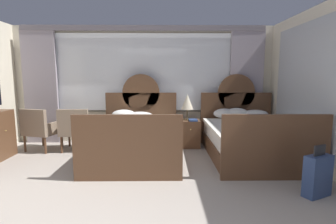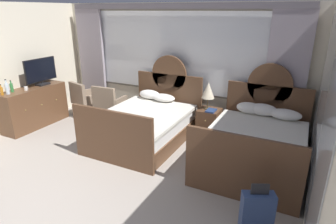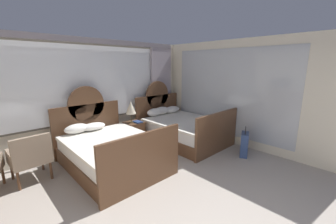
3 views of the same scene
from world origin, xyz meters
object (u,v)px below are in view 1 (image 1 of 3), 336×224
book_on_nightstand (193,120)px  armchair_by_window_centre (40,128)px  armchair_by_window_left (76,128)px  bed_near_window (136,139)px  bed_near_mirror (249,138)px  nightstand_between_beds (190,133)px  suitcase_on_floor (318,175)px  table_lamp_on_nightstand (187,102)px

book_on_nightstand → armchair_by_window_centre: bearing=-176.7°
book_on_nightstand → armchair_by_window_centre: size_ratio=0.29×
book_on_nightstand → armchair_by_window_left: bearing=-175.6°
bed_near_window → bed_near_mirror: bearing=0.4°
bed_near_mirror → nightstand_between_beds: bearing=146.3°
armchair_by_window_centre → suitcase_on_floor: 5.03m
bed_near_mirror → armchair_by_window_left: size_ratio=2.49×
bed_near_mirror → bed_near_window: bearing=-179.6°
book_on_nightstand → suitcase_on_floor: (1.36, -2.31, -0.33)m
book_on_nightstand → armchair_by_window_centre: (-3.20, -0.19, -0.12)m
bed_near_mirror → table_lamp_on_nightstand: 1.51m
bed_near_mirror → suitcase_on_floor: (0.33, -1.67, -0.08)m
bed_near_window → table_lamp_on_nightstand: size_ratio=3.91×
table_lamp_on_nightstand → armchair_by_window_left: 2.42m
bed_near_mirror → armchair_by_window_left: bed_near_mirror is taller
armchair_by_window_left → armchair_by_window_centre: same height
book_on_nightstand → armchair_by_window_left: 2.47m
nightstand_between_beds → armchair_by_window_centre: bearing=-175.0°
nightstand_between_beds → armchair_by_window_left: armchair_by_window_left is taller
table_lamp_on_nightstand → bed_near_window: bearing=-143.6°
armchair_by_window_left → suitcase_on_floor: 4.37m
nightstand_between_beds → table_lamp_on_nightstand: table_lamp_on_nightstand is taller
armchair_by_window_centre → suitcase_on_floor: armchair_by_window_centre is taller
bed_near_window → book_on_nightstand: (1.16, 0.65, 0.26)m
bed_near_window → bed_near_mirror: 2.18m
nightstand_between_beds → armchair_by_window_centre: size_ratio=0.66×
table_lamp_on_nightstand → book_on_nightstand: table_lamp_on_nightstand is taller
table_lamp_on_nightstand → armchair_by_window_centre: table_lamp_on_nightstand is taller
book_on_nightstand → armchair_by_window_centre: 3.21m
bed_near_window → nightstand_between_beds: (1.09, 0.74, -0.06)m
suitcase_on_floor → bed_near_window: bearing=146.7°
book_on_nightstand → suitcase_on_floor: size_ratio=0.38×
bed_near_mirror → nightstand_between_beds: size_ratio=3.75×
nightstand_between_beds → table_lamp_on_nightstand: (-0.06, 0.02, 0.69)m
nightstand_between_beds → suitcase_on_floor: size_ratio=0.87×
bed_near_mirror → suitcase_on_floor: bed_near_mirror is taller
table_lamp_on_nightstand → armchair_by_window_left: table_lamp_on_nightstand is taller
bed_near_window → armchair_by_window_centre: bed_near_window is taller
bed_near_window → bed_near_mirror: same height
bed_near_mirror → nightstand_between_beds: bed_near_mirror is taller
armchair_by_window_centre → bed_near_window: bearing=-12.8°
nightstand_between_beds → book_on_nightstand: size_ratio=2.28×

